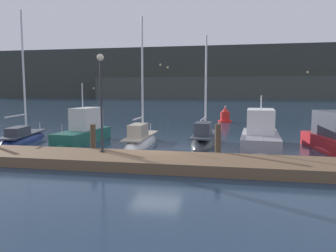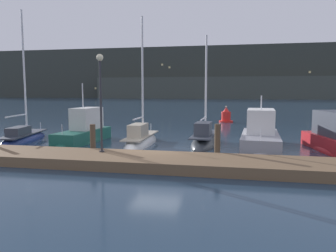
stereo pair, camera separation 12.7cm
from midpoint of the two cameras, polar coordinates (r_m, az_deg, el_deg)
ground_plane at (r=16.79m, az=-2.26°, el=-5.20°), size 400.00×400.00×0.00m
dock at (r=14.55m, az=-4.40°, el=-6.09°), size 28.77×2.80×0.45m
mooring_pile_1 at (r=17.03m, az=-13.11°, el=-2.42°), size 0.28×0.28×1.62m
mooring_pile_2 at (r=15.55m, az=8.45°, el=-2.88°), size 0.28×0.28×1.76m
sailboat_berth_1 at (r=23.39m, az=-24.05°, el=-2.17°), size 2.51×6.14×9.07m
motorboat_berth_2 at (r=21.93m, az=-14.66°, el=-1.63°), size 2.13×5.61×4.34m
sailboat_berth_3 at (r=20.23m, az=-4.92°, el=-2.85°), size 1.50×5.69×8.49m
sailboat_berth_4 at (r=20.17m, az=6.14°, el=-2.84°), size 1.65×5.40×7.29m
motorboat_berth_5 at (r=19.95m, az=15.56°, el=-2.33°), size 2.67×6.47×3.54m
channel_buoy at (r=34.91m, az=9.81°, el=1.69°), size 1.44×1.44×1.72m
dock_lamppost at (r=15.44m, az=-11.82°, el=6.50°), size 0.32×0.32×4.52m
hillside_backdrop at (r=139.54m, az=10.82°, el=8.74°), size 240.00×23.00×21.04m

